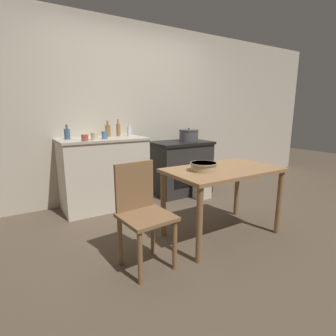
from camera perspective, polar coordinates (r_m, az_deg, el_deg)
The scene contains 16 objects.
ground_plane at distance 2.98m, azimuth 5.44°, elevation -13.48°, with size 14.00×14.00×0.00m, color brown.
wall_back at distance 4.06m, azimuth -8.07°, elevation 11.92°, with size 8.00×0.07×2.55m.
counter_cabinet at distance 3.65m, azimuth -13.75°, elevation -1.06°, with size 1.13×0.62×0.95m.
stove at distance 4.19m, azimuth 2.69°, elevation 0.19°, with size 0.91×0.64×0.83m.
work_table at distance 2.75m, azimuth 11.86°, elevation -2.15°, with size 1.17×0.70×0.72m.
chair at distance 2.23m, azimuth -5.65°, elevation -9.33°, with size 0.43×0.43×0.88m.
flour_sack at distance 3.98m, azimuth 7.45°, elevation -4.12°, with size 0.24×0.16×0.35m, color beige.
stock_pot at distance 4.16m, azimuth 4.54°, elevation 7.11°, with size 0.31×0.31×0.21m.
mixing_bowl_large at distance 2.57m, azimuth 7.76°, elevation 0.38°, with size 0.27×0.27×0.08m.
bottle_far_left at distance 3.80m, azimuth -8.44°, elevation 7.95°, with size 0.06×0.06×0.18m.
bottle_left at distance 3.54m, azimuth -21.11°, elevation 6.97°, with size 0.07×0.07×0.18m.
bottle_mid_left at distance 3.75m, azimuth -12.95°, elevation 7.96°, with size 0.07×0.07×0.22m.
bottle_center_left at distance 3.78m, azimuth -10.76°, elevation 8.20°, with size 0.06×0.06×0.24m.
cup_center at distance 3.45m, azimuth -13.65°, elevation 6.97°, with size 0.07×0.07×0.10m, color #4C6B99.
cup_center_right at distance 3.36m, azimuth -15.71°, elevation 6.68°, with size 0.08×0.08×0.09m, color beige.
cup_mid_right at distance 3.26m, azimuth -17.65°, elevation 6.28°, with size 0.08×0.08×0.08m, color #B74C42.
Camera 1 is at (-1.64, -2.13, 1.30)m, focal length 28.00 mm.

